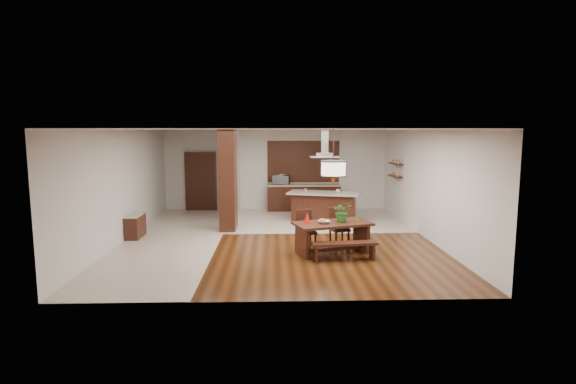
{
  "coord_description": "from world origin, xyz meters",
  "views": [
    {
      "loc": [
        -0.08,
        -11.76,
        2.87
      ],
      "look_at": [
        0.3,
        0.0,
        1.25
      ],
      "focal_mm": 28.0,
      "sensor_mm": 36.0,
      "label": 1
    }
  ],
  "objects_px": {
    "pendant_lantern": "(333,158)",
    "foliage_plant": "(342,211)",
    "range_hood": "(324,143)",
    "dining_chair_right": "(339,227)",
    "kitchen_island": "(324,206)",
    "hallway_console": "(135,226)",
    "dining_table": "(332,231)",
    "dining_bench": "(344,251)",
    "island_cup": "(338,191)",
    "fruit_bowl": "(324,222)",
    "dining_chair_left": "(306,230)",
    "microwave": "(281,180)"
  },
  "relations": [
    {
      "from": "dining_table",
      "to": "kitchen_island",
      "type": "height_order",
      "value": "kitchen_island"
    },
    {
      "from": "hallway_console",
      "to": "range_hood",
      "type": "distance_m",
      "value": 6.11
    },
    {
      "from": "range_hood",
      "to": "dining_chair_right",
      "type": "bearing_deg",
      "value": -89.35
    },
    {
      "from": "hallway_console",
      "to": "kitchen_island",
      "type": "bearing_deg",
      "value": 21.25
    },
    {
      "from": "kitchen_island",
      "to": "microwave",
      "type": "bearing_deg",
      "value": 140.15
    },
    {
      "from": "dining_bench",
      "to": "fruit_bowl",
      "type": "bearing_deg",
      "value": 128.01
    },
    {
      "from": "dining_chair_left",
      "to": "dining_chair_right",
      "type": "xyz_separation_m",
      "value": [
        0.84,
        0.26,
        0.0
      ]
    },
    {
      "from": "dining_table",
      "to": "kitchen_island",
      "type": "bearing_deg",
      "value": 86.62
    },
    {
      "from": "island_cup",
      "to": "dining_chair_left",
      "type": "bearing_deg",
      "value": -110.56
    },
    {
      "from": "dining_bench",
      "to": "dining_chair_left",
      "type": "distance_m",
      "value": 1.29
    },
    {
      "from": "island_cup",
      "to": "range_hood",
      "type": "bearing_deg",
      "value": 165.17
    },
    {
      "from": "dining_chair_right",
      "to": "kitchen_island",
      "type": "height_order",
      "value": "dining_chair_right"
    },
    {
      "from": "dining_bench",
      "to": "microwave",
      "type": "bearing_deg",
      "value": 101.54
    },
    {
      "from": "dining_chair_right",
      "to": "range_hood",
      "type": "bearing_deg",
      "value": 72.88
    },
    {
      "from": "range_hood",
      "to": "hallway_console",
      "type": "bearing_deg",
      "value": -158.71
    },
    {
      "from": "dining_bench",
      "to": "foliage_plant",
      "type": "distance_m",
      "value": 1.05
    },
    {
      "from": "dining_chair_right",
      "to": "fruit_bowl",
      "type": "height_order",
      "value": "dining_chair_right"
    },
    {
      "from": "dining_bench",
      "to": "range_hood",
      "type": "height_order",
      "value": "range_hood"
    },
    {
      "from": "hallway_console",
      "to": "kitchen_island",
      "type": "relative_size",
      "value": 0.36
    },
    {
      "from": "dining_table",
      "to": "foliage_plant",
      "type": "distance_m",
      "value": 0.51
    },
    {
      "from": "dining_table",
      "to": "kitchen_island",
      "type": "relative_size",
      "value": 0.8
    },
    {
      "from": "dining_bench",
      "to": "dining_chair_left",
      "type": "bearing_deg",
      "value": 127.98
    },
    {
      "from": "kitchen_island",
      "to": "range_hood",
      "type": "relative_size",
      "value": 2.7
    },
    {
      "from": "foliage_plant",
      "to": "island_cup",
      "type": "distance_m",
      "value": 3.61
    },
    {
      "from": "fruit_bowl",
      "to": "kitchen_island",
      "type": "xyz_separation_m",
      "value": [
        0.43,
        3.89,
        -0.29
      ]
    },
    {
      "from": "dining_chair_right",
      "to": "range_hood",
      "type": "distance_m",
      "value": 3.72
    },
    {
      "from": "hallway_console",
      "to": "dining_table",
      "type": "relative_size",
      "value": 0.45
    },
    {
      "from": "hallway_console",
      "to": "pendant_lantern",
      "type": "height_order",
      "value": "pendant_lantern"
    },
    {
      "from": "pendant_lantern",
      "to": "foliage_plant",
      "type": "bearing_deg",
      "value": 21.56
    },
    {
      "from": "hallway_console",
      "to": "foliage_plant",
      "type": "height_order",
      "value": "foliage_plant"
    },
    {
      "from": "fruit_bowl",
      "to": "dining_chair_right",
      "type": "bearing_deg",
      "value": 57.93
    },
    {
      "from": "dining_table",
      "to": "dining_chair_right",
      "type": "xyz_separation_m",
      "value": [
        0.26,
        0.65,
        -0.06
      ]
    },
    {
      "from": "microwave",
      "to": "hallway_console",
      "type": "bearing_deg",
      "value": -124.79
    },
    {
      "from": "range_hood",
      "to": "island_cup",
      "type": "distance_m",
      "value": 1.55
    },
    {
      "from": "hallway_console",
      "to": "foliage_plant",
      "type": "xyz_separation_m",
      "value": [
        5.34,
        -1.63,
        0.67
      ]
    },
    {
      "from": "foliage_plant",
      "to": "fruit_bowl",
      "type": "distance_m",
      "value": 0.53
    },
    {
      "from": "kitchen_island",
      "to": "range_hood",
      "type": "distance_m",
      "value": 1.99
    },
    {
      "from": "dining_bench",
      "to": "island_cup",
      "type": "bearing_deg",
      "value": 83.84
    },
    {
      "from": "dining_table",
      "to": "dining_bench",
      "type": "bearing_deg",
      "value": -72.57
    },
    {
      "from": "dining_chair_right",
      "to": "fruit_bowl",
      "type": "distance_m",
      "value": 0.93
    },
    {
      "from": "kitchen_island",
      "to": "dining_chair_right",
      "type": "bearing_deg",
      "value": -74.06
    },
    {
      "from": "dining_chair_left",
      "to": "island_cup",
      "type": "bearing_deg",
      "value": 53.05
    },
    {
      "from": "pendant_lantern",
      "to": "foliage_plant",
      "type": "height_order",
      "value": "pendant_lantern"
    },
    {
      "from": "dining_chair_left",
      "to": "pendant_lantern",
      "type": "bearing_deg",
      "value": -49.67
    },
    {
      "from": "dining_table",
      "to": "dining_bench",
      "type": "relative_size",
      "value": 1.33
    },
    {
      "from": "hallway_console",
      "to": "pendant_lantern",
      "type": "distance_m",
      "value": 5.72
    },
    {
      "from": "dining_bench",
      "to": "dining_chair_right",
      "type": "distance_m",
      "value": 1.29
    },
    {
      "from": "foliage_plant",
      "to": "microwave",
      "type": "height_order",
      "value": "microwave"
    },
    {
      "from": "dining_bench",
      "to": "dining_chair_right",
      "type": "height_order",
      "value": "dining_chair_right"
    },
    {
      "from": "dining_chair_left",
      "to": "pendant_lantern",
      "type": "height_order",
      "value": "pendant_lantern"
    }
  ]
}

